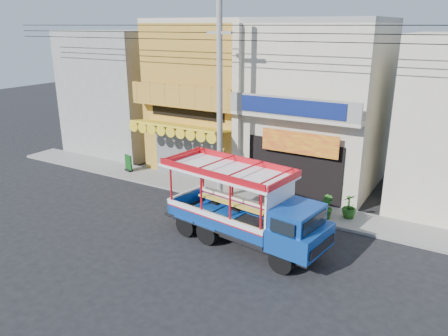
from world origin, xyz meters
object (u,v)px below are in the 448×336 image
Objects in this scene: utility_pole at (223,94)px; potted_plant_b at (326,207)px; potted_plant_a at (273,190)px; songthaew_truck at (254,211)px; green_sign at (129,164)px; potted_plant_c at (349,206)px.

utility_pole reaches higher than potted_plant_b.
potted_plant_a is 0.97× the size of potted_plant_b.
potted_plant_b is (2.78, -0.65, 0.01)m from potted_plant_a.
songthaew_truck is 10.81m from green_sign.
utility_pole reaches higher than green_sign.
potted_plant_c is (3.59, -0.12, 0.04)m from potted_plant_a.
potted_plant_c is at bearing -60.26° from potted_plant_a.
songthaew_truck reaches higher than green_sign.
utility_pole reaches higher than songthaew_truck.
potted_plant_a is (2.16, 0.91, -4.42)m from utility_pole.
green_sign is at bearing -58.42° from potted_plant_c.
utility_pole is at bearing 48.87° from potted_plant_b.
songthaew_truck is (3.38, -3.40, -3.57)m from utility_pole.
potted_plant_a is at bearing 105.79° from songthaew_truck.
green_sign is (-6.57, 0.73, -4.53)m from utility_pole.
green_sign is at bearing 43.55° from potted_plant_b.
potted_plant_a is (-1.22, 4.31, -0.86)m from songthaew_truck.
utility_pole is 30.40× the size of green_sign.
utility_pole is 5.00m from potted_plant_a.
songthaew_truck reaches higher than potted_plant_c.
green_sign is 8.73m from potted_plant_a.
potted_plant_c is (5.75, 0.79, -4.38)m from utility_pole.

